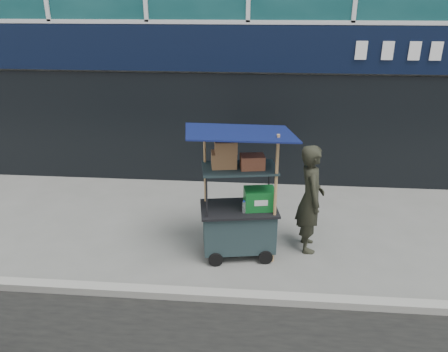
{
  "coord_description": "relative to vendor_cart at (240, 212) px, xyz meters",
  "views": [
    {
      "loc": [
        0.3,
        -5.09,
        3.87
      ],
      "look_at": [
        -0.24,
        1.2,
        1.26
      ],
      "focal_mm": 35.0,
      "sensor_mm": 36.0,
      "label": 1
    }
  ],
  "objects": [
    {
      "name": "curb",
      "position": [
        -0.03,
        -1.2,
        -0.69
      ],
      "size": [
        80.0,
        0.18,
        0.12
      ],
      "primitive_type": "cube",
      "color": "gray",
      "rests_on": "ground"
    },
    {
      "name": "vendor_man",
      "position": [
        1.11,
        0.28,
        0.15
      ],
      "size": [
        0.47,
        0.68,
        1.79
      ],
      "primitive_type": "imported",
      "rotation": [
        0.0,
        0.0,
        1.64
      ],
      "color": "#27281D",
      "rests_on": "ground"
    },
    {
      "name": "ground",
      "position": [
        -0.03,
        -1.0,
        -0.75
      ],
      "size": [
        80.0,
        80.0,
        0.0
      ],
      "primitive_type": "plane",
      "color": "slate",
      "rests_on": "ground"
    },
    {
      "name": "vendor_cart",
      "position": [
        0.0,
        0.0,
        0.0
      ],
      "size": [
        1.74,
        1.35,
        2.13
      ],
      "rotation": [
        0.0,
        0.0,
        0.16
      ],
      "color": "#1B282E",
      "rests_on": "ground"
    }
  ]
}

